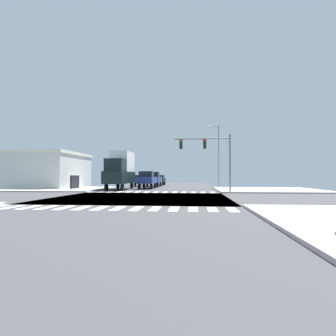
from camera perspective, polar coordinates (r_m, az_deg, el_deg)
ground at (r=22.00m, az=-5.86°, el=-6.25°), size 90.00×90.00×0.05m
sidewalk_corner_ne at (r=34.65m, az=20.05°, el=-4.32°), size 12.00×12.00×0.14m
sidewalk_corner_nw at (r=37.74m, az=-21.90°, el=-4.08°), size 12.00×12.00×0.14m
crosswalk_near at (r=15.01m, az=-12.34°, el=-8.25°), size 13.50×2.00×0.01m
crosswalk_far at (r=29.21m, az=-3.53°, el=-5.06°), size 13.50×2.00×0.01m
traffic_signal_mast at (r=28.49m, az=8.32°, el=3.77°), size 5.85×0.55×6.02m
street_lamp at (r=39.56m, az=10.30°, el=3.53°), size 1.78×0.32×8.99m
bank_building at (r=43.29m, az=-24.70°, el=-0.43°), size 12.07×10.73×5.09m
pickup_nearside_1 at (r=36.92m, az=-4.38°, el=-2.35°), size 2.00×5.10×2.35m
pickup_crossing_2 at (r=43.03m, az=-2.97°, el=-2.26°), size 2.00×5.10×2.35m
sedan_queued_2 at (r=45.34m, az=-6.39°, el=-2.44°), size 1.80×4.30×1.88m
box_truck_leading_1 at (r=34.99m, az=-9.96°, el=-0.29°), size 2.40×7.20×4.85m
sedan_outer_4 at (r=50.66m, az=-1.70°, el=-2.37°), size 1.80×4.30×1.88m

